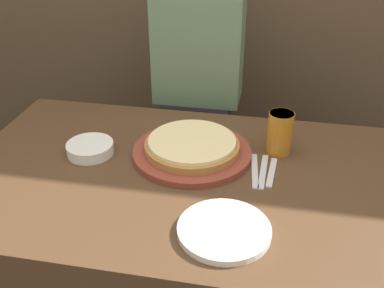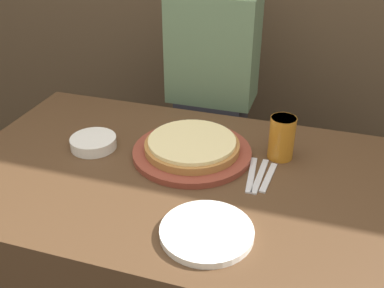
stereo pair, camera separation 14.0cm
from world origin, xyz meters
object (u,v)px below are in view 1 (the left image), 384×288
at_px(beer_glass, 280,131).
at_px(fork, 255,171).
at_px(diner_person, 198,106).
at_px(spoon, 272,172).
at_px(pizza_on_board, 192,148).
at_px(dinner_plate, 224,230).
at_px(dinner_knife, 263,171).
at_px(side_bowl, 90,148).

bearing_deg(beer_glass, fork, -116.60).
height_order(beer_glass, diner_person, diner_person).
height_order(spoon, diner_person, diner_person).
xyz_separation_m(fork, diner_person, (-0.27, 0.54, -0.06)).
relative_size(pizza_on_board, dinner_plate, 1.61).
bearing_deg(dinner_knife, spoon, 0.00).
distance_m(pizza_on_board, spoon, 0.26).
distance_m(dinner_plate, side_bowl, 0.55).
relative_size(spoon, diner_person, 0.12).
bearing_deg(beer_glass, spoon, -96.44).
xyz_separation_m(side_bowl, dinner_knife, (0.55, -0.01, -0.02)).
distance_m(side_bowl, spoon, 0.57).
height_order(pizza_on_board, diner_person, diner_person).
bearing_deg(pizza_on_board, dinner_knife, -13.94).
relative_size(dinner_knife, spoon, 1.17).
height_order(side_bowl, fork, side_bowl).
bearing_deg(dinner_knife, pizza_on_board, 166.06).
bearing_deg(pizza_on_board, side_bowl, -170.87).
bearing_deg(side_bowl, dinner_plate, -32.23).
distance_m(dinner_plate, fork, 0.29).
distance_m(dinner_plate, spoon, 0.31).
bearing_deg(dinner_knife, side_bowl, 179.47).
bearing_deg(fork, dinner_knife, 0.00).
bearing_deg(dinner_plate, fork, 79.23).
distance_m(beer_glass, spoon, 0.15).
xyz_separation_m(dinner_plate, dinner_knife, (0.08, 0.29, -0.01)).
height_order(side_bowl, dinner_knife, side_bowl).
xyz_separation_m(pizza_on_board, spoon, (0.25, -0.06, -0.02)).
bearing_deg(side_bowl, fork, -0.55).
height_order(dinner_plate, diner_person, diner_person).
xyz_separation_m(fork, dinner_knife, (0.02, 0.00, 0.00)).
distance_m(beer_glass, dinner_knife, 0.15).
height_order(beer_glass, side_bowl, beer_glass).
relative_size(beer_glass, dinner_plate, 0.59).
distance_m(dinner_plate, diner_person, 0.86).
xyz_separation_m(beer_glass, dinner_plate, (-0.12, -0.42, -0.07)).
bearing_deg(spoon, diner_person, 120.54).
xyz_separation_m(dinner_knife, spoon, (0.02, 0.00, 0.00)).
distance_m(side_bowl, dinner_knife, 0.55).
relative_size(pizza_on_board, spoon, 2.38).
bearing_deg(dinner_plate, diner_person, 104.44).
bearing_deg(dinner_plate, dinner_knife, 74.53).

